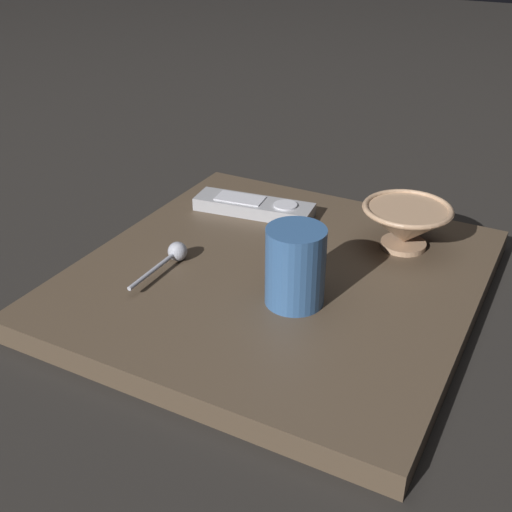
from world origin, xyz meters
TOP-DOWN VIEW (x-y plane):
  - ground_plane at (0.00, 0.00)m, footprint 6.00×6.00m
  - table at (0.00, 0.00)m, footprint 0.52×0.54m
  - cereal_bowl at (-0.13, -0.15)m, footprint 0.13×0.13m
  - coffee_mug at (-0.05, 0.06)m, footprint 0.07×0.07m
  - teaspoon at (0.14, 0.05)m, footprint 0.03×0.13m
  - tv_remote_near at (0.12, -0.15)m, footprint 0.20×0.08m

SIDE VIEW (x-z plane):
  - ground_plane at x=0.00m, z-range 0.00..0.00m
  - table at x=0.00m, z-range 0.00..0.03m
  - tv_remote_near at x=0.12m, z-range 0.03..0.05m
  - teaspoon at x=0.14m, z-range 0.03..0.06m
  - cereal_bowl at x=-0.13m, z-range 0.04..0.10m
  - coffee_mug at x=-0.05m, z-range 0.03..0.13m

